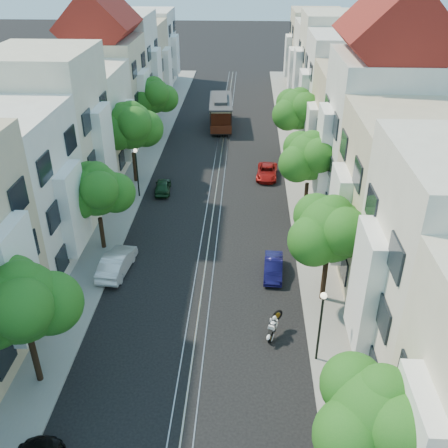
# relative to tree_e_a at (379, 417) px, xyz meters

# --- Properties ---
(ground) EXTENTS (200.00, 200.00, 0.00)m
(ground) POSITION_rel_tree_e_a_xyz_m (-7.26, 31.02, -4.40)
(ground) COLOR black
(ground) RESTS_ON ground
(sidewalk_east) EXTENTS (2.50, 80.00, 0.12)m
(sidewalk_east) POSITION_rel_tree_e_a_xyz_m (-0.01, 31.02, -4.34)
(sidewalk_east) COLOR gray
(sidewalk_east) RESTS_ON ground
(sidewalk_west) EXTENTS (2.50, 80.00, 0.12)m
(sidewalk_west) POSITION_rel_tree_e_a_xyz_m (-14.51, 31.02, -4.34)
(sidewalk_west) COLOR gray
(sidewalk_west) RESTS_ON ground
(rail_left) EXTENTS (0.06, 80.00, 0.02)m
(rail_left) POSITION_rel_tree_e_a_xyz_m (-7.81, 31.02, -4.39)
(rail_left) COLOR gray
(rail_left) RESTS_ON ground
(rail_slot) EXTENTS (0.06, 80.00, 0.02)m
(rail_slot) POSITION_rel_tree_e_a_xyz_m (-7.26, 31.02, -4.39)
(rail_slot) COLOR gray
(rail_slot) RESTS_ON ground
(rail_right) EXTENTS (0.06, 80.00, 0.02)m
(rail_right) POSITION_rel_tree_e_a_xyz_m (-6.71, 31.02, -4.39)
(rail_right) COLOR gray
(rail_right) RESTS_ON ground
(lane_line) EXTENTS (0.08, 80.00, 0.01)m
(lane_line) POSITION_rel_tree_e_a_xyz_m (-7.26, 31.02, -4.40)
(lane_line) COLOR tan
(lane_line) RESTS_ON ground
(townhouses_east) EXTENTS (7.75, 72.00, 12.00)m
(townhouses_east) POSITION_rel_tree_e_a_xyz_m (4.61, 30.94, 0.79)
(townhouses_east) COLOR beige
(townhouses_east) RESTS_ON ground
(townhouses_west) EXTENTS (7.75, 72.00, 11.76)m
(townhouses_west) POSITION_rel_tree_e_a_xyz_m (-19.13, 30.94, 0.68)
(townhouses_west) COLOR silver
(townhouses_west) RESTS_ON ground
(tree_e_a) EXTENTS (4.72, 3.87, 6.27)m
(tree_e_a) POSITION_rel_tree_e_a_xyz_m (0.00, 0.00, 0.00)
(tree_e_a) COLOR black
(tree_e_a) RESTS_ON ground
(tree_e_b) EXTENTS (4.93, 4.08, 6.68)m
(tree_e_b) POSITION_rel_tree_e_a_xyz_m (0.00, 12.00, 0.34)
(tree_e_b) COLOR black
(tree_e_b) RESTS_ON ground
(tree_e_c) EXTENTS (4.84, 3.99, 6.52)m
(tree_e_c) POSITION_rel_tree_e_a_xyz_m (0.00, 23.00, 0.20)
(tree_e_c) COLOR black
(tree_e_c) RESTS_ON ground
(tree_e_d) EXTENTS (5.01, 4.16, 6.85)m
(tree_e_d) POSITION_rel_tree_e_a_xyz_m (0.00, 34.00, 0.47)
(tree_e_d) COLOR black
(tree_e_d) RESTS_ON ground
(tree_w_a) EXTENTS (4.93, 4.08, 6.68)m
(tree_w_a) POSITION_rel_tree_e_a_xyz_m (-14.40, 5.00, 0.34)
(tree_w_a) COLOR black
(tree_w_a) RESTS_ON ground
(tree_w_b) EXTENTS (4.72, 3.87, 6.27)m
(tree_w_b) POSITION_rel_tree_e_a_xyz_m (-14.40, 17.00, 0.00)
(tree_w_b) COLOR black
(tree_w_b) RESTS_ON ground
(tree_w_c) EXTENTS (5.13, 4.28, 7.09)m
(tree_w_c) POSITION_rel_tree_e_a_xyz_m (-14.40, 28.00, 0.67)
(tree_w_c) COLOR black
(tree_w_c) RESTS_ON ground
(tree_w_d) EXTENTS (4.84, 3.99, 6.52)m
(tree_w_d) POSITION_rel_tree_e_a_xyz_m (-14.40, 39.00, 0.20)
(tree_w_d) COLOR black
(tree_w_d) RESTS_ON ground
(lamp_east) EXTENTS (0.32, 0.32, 4.16)m
(lamp_east) POSITION_rel_tree_e_a_xyz_m (-0.96, 7.02, -1.55)
(lamp_east) COLOR black
(lamp_east) RESTS_ON ground
(lamp_west) EXTENTS (0.32, 0.32, 4.16)m
(lamp_west) POSITION_rel_tree_e_a_xyz_m (-13.56, 25.02, -1.55)
(lamp_west) COLOR black
(lamp_west) RESTS_ON ground
(sportbike_rider) EXTENTS (0.90, 1.61, 1.35)m
(sportbike_rider) POSITION_rel_tree_e_a_xyz_m (-3.08, 8.70, -3.65)
(sportbike_rider) COLOR black
(sportbike_rider) RESTS_ON ground
(cable_car) EXTENTS (2.94, 8.12, 3.07)m
(cable_car) POSITION_rel_tree_e_a_xyz_m (-7.76, 43.67, -2.58)
(cable_car) COLOR black
(cable_car) RESTS_ON ground
(parked_car_e_mid) EXTENTS (1.32, 3.34, 1.08)m
(parked_car_e_mid) POSITION_rel_tree_e_a_xyz_m (-2.86, 14.47, -3.86)
(parked_car_e_mid) COLOR #0E0C40
(parked_car_e_mid) RESTS_ON ground
(parked_car_e_far) EXTENTS (2.09, 3.99, 1.07)m
(parked_car_e_far) POSITION_rel_tree_e_a_xyz_m (-2.86, 29.54, -3.86)
(parked_car_e_far) COLOR maroon
(parked_car_e_far) RESTS_ON ground
(parked_car_w_mid) EXTENTS (1.90, 4.31, 1.38)m
(parked_car_w_mid) POSITION_rel_tree_e_a_xyz_m (-12.86, 14.32, -3.71)
(parked_car_w_mid) COLOR silver
(parked_car_w_mid) RESTS_ON ground
(parked_car_w_far) EXTENTS (1.55, 3.29, 1.09)m
(parked_car_w_far) POSITION_rel_tree_e_a_xyz_m (-11.74, 26.08, -3.85)
(parked_car_w_far) COLOR #15351C
(parked_car_w_far) RESTS_ON ground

